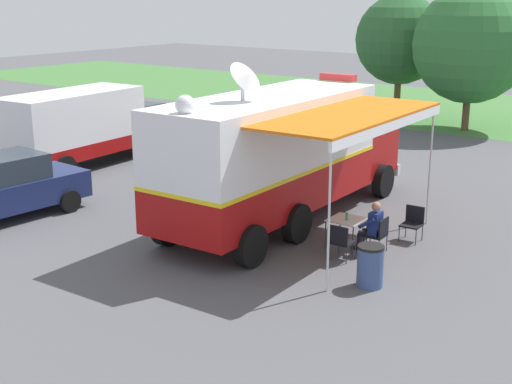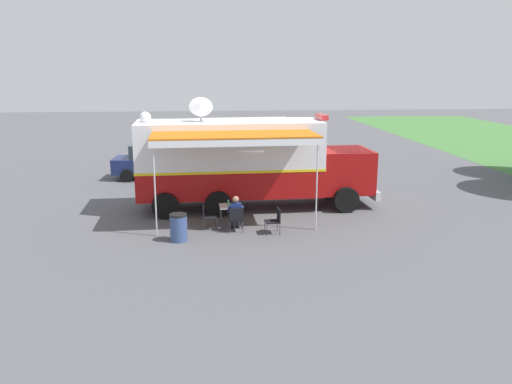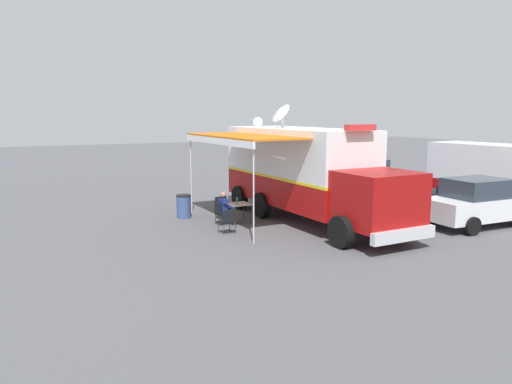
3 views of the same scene
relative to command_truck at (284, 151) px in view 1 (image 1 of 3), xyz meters
name	(u,v)px [view 1 (image 1 of 3)]	position (x,y,z in m)	size (l,w,h in m)	color
ground_plane	(267,227)	(-0.01, -0.75, -1.94)	(100.00, 100.00, 0.00)	#515156
lot_stripe	(205,196)	(-3.30, 0.55, -1.94)	(0.12, 4.80, 0.01)	silver
command_truck	(284,151)	(0.00, 0.00, 0.00)	(5.13, 9.57, 4.53)	#9E0F0F
folding_table	(347,221)	(2.43, -0.82, -1.27)	(0.83, 0.83, 0.73)	silver
water_bottle	(347,216)	(2.48, -0.90, -1.11)	(0.07, 0.07, 0.22)	#3F9959
folding_chair_at_table	(379,232)	(3.23, -0.67, -1.43)	(0.50, 0.50, 0.87)	black
folding_chair_beside_table	(341,240)	(2.77, -1.67, -1.43)	(0.50, 0.50, 0.87)	black
folding_chair_spare_by_truck	(413,221)	(3.50, 0.64, -1.43)	(0.51, 0.51, 0.87)	black
seated_responder	(372,225)	(3.04, -0.68, -1.29)	(0.67, 0.57, 1.25)	navy
trash_bin	(370,266)	(4.03, -2.59, -1.49)	(0.57, 0.57, 0.91)	#384C7F
support_truck	(84,127)	(-9.41, 1.04, -0.56)	(2.74, 6.94, 2.70)	white
car_behind_truck	(222,144)	(-5.09, 3.53, -1.06)	(4.23, 2.08, 1.76)	silver
car_far_corner	(8,186)	(-6.26, -4.30, -1.06)	(2.21, 4.30, 1.76)	navy
tree_far_left	(400,40)	(-4.85, 16.76, 1.87)	(4.29, 4.29, 5.97)	brown
tree_left_of_centre	(471,45)	(-0.90, 15.63, 1.86)	(5.12, 5.12, 6.37)	brown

